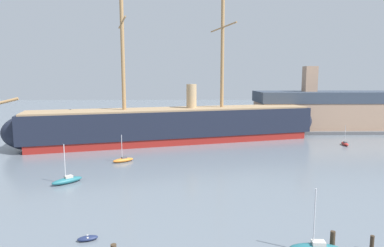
{
  "coord_description": "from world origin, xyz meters",
  "views": [
    {
      "loc": [
        -2.24,
        -17.38,
        14.34
      ],
      "look_at": [
        -0.87,
        39.31,
        6.52
      ],
      "focal_mm": 31.22,
      "sensor_mm": 36.0,
      "label": 1
    }
  ],
  "objects_px": {
    "dinghy_foreground_left": "(88,238)",
    "sailboat_mid_left": "(67,180)",
    "sailboat_alongside_bow": "(123,160)",
    "dockside_warehouse_right": "(337,111)",
    "mooring_piling_right_pair": "(372,243)",
    "sailboat_far_right": "(345,144)",
    "dinghy_distant_centre": "(205,136)",
    "mooring_piling_midwater": "(332,241)",
    "tall_ship": "(175,125)"
  },
  "relations": [
    {
      "from": "dinghy_foreground_left",
      "to": "sailboat_mid_left",
      "type": "height_order",
      "value": "sailboat_mid_left"
    },
    {
      "from": "sailboat_alongside_bow",
      "to": "dockside_warehouse_right",
      "type": "distance_m",
      "value": 62.26
    },
    {
      "from": "dinghy_foreground_left",
      "to": "mooring_piling_right_pair",
      "type": "distance_m",
      "value": 24.31
    },
    {
      "from": "sailboat_far_right",
      "to": "dinghy_distant_centre",
      "type": "relative_size",
      "value": 2.24
    },
    {
      "from": "sailboat_far_right",
      "to": "dinghy_distant_centre",
      "type": "xyz_separation_m",
      "value": [
        -29.22,
        11.63,
        -0.15
      ]
    },
    {
      "from": "mooring_piling_midwater",
      "to": "sailboat_far_right",
      "type": "bearing_deg",
      "value": 63.02
    },
    {
      "from": "dinghy_distant_centre",
      "to": "sailboat_alongside_bow",
      "type": "bearing_deg",
      "value": -122.05
    },
    {
      "from": "sailboat_alongside_bow",
      "to": "mooring_piling_right_pair",
      "type": "distance_m",
      "value": 39.83
    },
    {
      "from": "sailboat_far_right",
      "to": "mooring_piling_right_pair",
      "type": "height_order",
      "value": "sailboat_far_right"
    },
    {
      "from": "sailboat_alongside_bow",
      "to": "sailboat_far_right",
      "type": "bearing_deg",
      "value": 16.41
    },
    {
      "from": "dinghy_distant_centre",
      "to": "mooring_piling_midwater",
      "type": "distance_m",
      "value": 55.3
    },
    {
      "from": "tall_ship",
      "to": "mooring_piling_midwater",
      "type": "height_order",
      "value": "tall_ship"
    },
    {
      "from": "sailboat_far_right",
      "to": "mooring_piling_midwater",
      "type": "height_order",
      "value": "sailboat_far_right"
    },
    {
      "from": "mooring_piling_midwater",
      "to": "dinghy_distant_centre",
      "type": "bearing_deg",
      "value": 97.51
    },
    {
      "from": "mooring_piling_midwater",
      "to": "dockside_warehouse_right",
      "type": "relative_size",
      "value": 0.04
    },
    {
      "from": "tall_ship",
      "to": "dockside_warehouse_right",
      "type": "relative_size",
      "value": 1.57
    },
    {
      "from": "sailboat_mid_left",
      "to": "mooring_piling_right_pair",
      "type": "bearing_deg",
      "value": -30.57
    },
    {
      "from": "dinghy_foreground_left",
      "to": "mooring_piling_midwater",
      "type": "xyz_separation_m",
      "value": [
        20.92,
        -2.22,
        0.63
      ]
    },
    {
      "from": "mooring_piling_right_pair",
      "to": "mooring_piling_midwater",
      "type": "xyz_separation_m",
      "value": [
        -3.27,
        0.14,
        0.18
      ]
    },
    {
      "from": "dinghy_foreground_left",
      "to": "sailboat_far_right",
      "type": "bearing_deg",
      "value": 43.67
    },
    {
      "from": "tall_ship",
      "to": "sailboat_alongside_bow",
      "type": "bearing_deg",
      "value": -115.29
    },
    {
      "from": "dinghy_foreground_left",
      "to": "mooring_piling_midwater",
      "type": "distance_m",
      "value": 21.05
    },
    {
      "from": "sailboat_mid_left",
      "to": "sailboat_alongside_bow",
      "type": "xyz_separation_m",
      "value": [
        5.55,
        11.48,
        -0.06
      ]
    },
    {
      "from": "mooring_piling_right_pair",
      "to": "mooring_piling_midwater",
      "type": "distance_m",
      "value": 3.28
    },
    {
      "from": "dockside_warehouse_right",
      "to": "sailboat_alongside_bow",
      "type": "bearing_deg",
      "value": -147.14
    },
    {
      "from": "dinghy_foreground_left",
      "to": "sailboat_alongside_bow",
      "type": "xyz_separation_m",
      "value": [
        -1.85,
        27.78,
        0.19
      ]
    },
    {
      "from": "tall_ship",
      "to": "mooring_piling_midwater",
      "type": "relative_size",
      "value": 44.27
    },
    {
      "from": "tall_ship",
      "to": "mooring_piling_midwater",
      "type": "distance_m",
      "value": 50.06
    },
    {
      "from": "sailboat_far_right",
      "to": "dockside_warehouse_right",
      "type": "distance_m",
      "value": 22.34
    },
    {
      "from": "sailboat_alongside_bow",
      "to": "mooring_piling_midwater",
      "type": "height_order",
      "value": "sailboat_alongside_bow"
    },
    {
      "from": "sailboat_mid_left",
      "to": "mooring_piling_midwater",
      "type": "relative_size",
      "value": 3.25
    },
    {
      "from": "dinghy_foreground_left",
      "to": "dinghy_distant_centre",
      "type": "xyz_separation_m",
      "value": [
        13.69,
        52.6,
        -0.0
      ]
    },
    {
      "from": "mooring_piling_midwater",
      "to": "dockside_warehouse_right",
      "type": "xyz_separation_m",
      "value": [
        29.37,
        63.68,
        4.49
      ]
    },
    {
      "from": "sailboat_alongside_bow",
      "to": "dockside_warehouse_right",
      "type": "height_order",
      "value": "dockside_warehouse_right"
    },
    {
      "from": "dinghy_distant_centre",
      "to": "dockside_warehouse_right",
      "type": "height_order",
      "value": "dockside_warehouse_right"
    },
    {
      "from": "sailboat_mid_left",
      "to": "dinghy_foreground_left",
      "type": "bearing_deg",
      "value": -65.6
    },
    {
      "from": "dinghy_distant_centre",
      "to": "mooring_piling_right_pair",
      "type": "height_order",
      "value": "mooring_piling_right_pair"
    },
    {
      "from": "mooring_piling_right_pair",
      "to": "mooring_piling_midwater",
      "type": "bearing_deg",
      "value": 177.57
    },
    {
      "from": "sailboat_mid_left",
      "to": "dockside_warehouse_right",
      "type": "distance_m",
      "value": 73.42
    },
    {
      "from": "dinghy_distant_centre",
      "to": "mooring_piling_midwater",
      "type": "xyz_separation_m",
      "value": [
        7.23,
        -54.82,
        0.63
      ]
    },
    {
      "from": "sailboat_mid_left",
      "to": "sailboat_far_right",
      "type": "xyz_separation_m",
      "value": [
        50.31,
        24.66,
        -0.1
      ]
    },
    {
      "from": "tall_ship",
      "to": "dockside_warehouse_right",
      "type": "height_order",
      "value": "tall_ship"
    },
    {
      "from": "tall_ship",
      "to": "sailboat_alongside_bow",
      "type": "xyz_separation_m",
      "value": [
        -8.44,
        -17.87,
        -3.53
      ]
    },
    {
      "from": "tall_ship",
      "to": "sailboat_mid_left",
      "type": "relative_size",
      "value": 13.6
    },
    {
      "from": "sailboat_alongside_bow",
      "to": "dinghy_distant_centre",
      "type": "xyz_separation_m",
      "value": [
        15.54,
        24.82,
        -0.19
      ]
    },
    {
      "from": "dinghy_foreground_left",
      "to": "sailboat_mid_left",
      "type": "bearing_deg",
      "value": 114.4
    },
    {
      "from": "sailboat_alongside_bow",
      "to": "dinghy_distant_centre",
      "type": "distance_m",
      "value": 29.28
    },
    {
      "from": "dockside_warehouse_right",
      "to": "dinghy_foreground_left",
      "type": "bearing_deg",
      "value": -129.29
    },
    {
      "from": "sailboat_mid_left",
      "to": "dockside_warehouse_right",
      "type": "height_order",
      "value": "dockside_warehouse_right"
    },
    {
      "from": "dinghy_distant_centre",
      "to": "tall_ship",
      "type": "bearing_deg",
      "value": -135.6
    }
  ]
}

